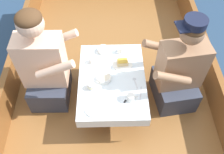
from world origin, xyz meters
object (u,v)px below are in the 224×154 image
object	(u,v)px
person_port	(45,67)
person_starboard	(179,72)
coffee_cup_center	(93,60)
coffee_cup_port	(131,97)
coffee_cup_starboard	(121,50)
tin_can	(91,86)
sandwich	(123,62)

from	to	relation	value
person_port	person_starboard	distance (m)	1.21
person_port	coffee_cup_center	xyz separation A→B (m)	(0.43, 0.13, -0.05)
coffee_cup_center	coffee_cup_port	bearing A→B (deg)	-53.07
person_port	coffee_cup_center	distance (m)	0.45
coffee_cup_port	coffee_cup_center	world-z (taller)	coffee_cup_port
person_starboard	coffee_cup_starboard	distance (m)	0.60
coffee_cup_port	tin_can	distance (m)	0.36
coffee_cup_center	sandwich	bearing A→B (deg)	-7.19
person_port	tin_can	world-z (taller)	person_port
sandwich	coffee_cup_center	world-z (taller)	sandwich
person_port	coffee_cup_starboard	world-z (taller)	person_port
sandwich	coffee_cup_port	world-z (taller)	coffee_cup_port
person_starboard	coffee_cup_starboard	world-z (taller)	person_starboard
person_starboard	sandwich	world-z (taller)	person_starboard
coffee_cup_port	coffee_cup_center	distance (m)	0.55
sandwich	coffee_cup_center	bearing A→B (deg)	172.81
person_starboard	coffee_cup_port	world-z (taller)	person_starboard
coffee_cup_port	coffee_cup_starboard	size ratio (longest dim) A/B	1.01
person_port	tin_can	size ratio (longest dim) A/B	15.46
sandwich	tin_can	bearing A→B (deg)	-137.11
person_starboard	coffee_cup_center	world-z (taller)	person_starboard
person_starboard	sandwich	xyz separation A→B (m)	(-0.50, 0.15, -0.01)
person_starboard	coffee_cup_center	size ratio (longest dim) A/B	10.90
sandwich	coffee_cup_starboard	bearing A→B (deg)	93.28
coffee_cup_center	tin_can	xyz separation A→B (m)	(-0.01, -0.30, -0.00)
person_port	coffee_cup_center	size ratio (longest dim) A/B	11.37
person_starboard	coffee_cup_starboard	bearing A→B (deg)	-39.61
tin_can	coffee_cup_port	bearing A→B (deg)	-21.65
sandwich	coffee_cup_starboard	xyz separation A→B (m)	(-0.01, 0.16, 0.00)
person_starboard	person_port	bearing A→B (deg)	-10.70
person_port	coffee_cup_starboard	bearing A→B (deg)	20.99
tin_can	sandwich	bearing A→B (deg)	42.89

